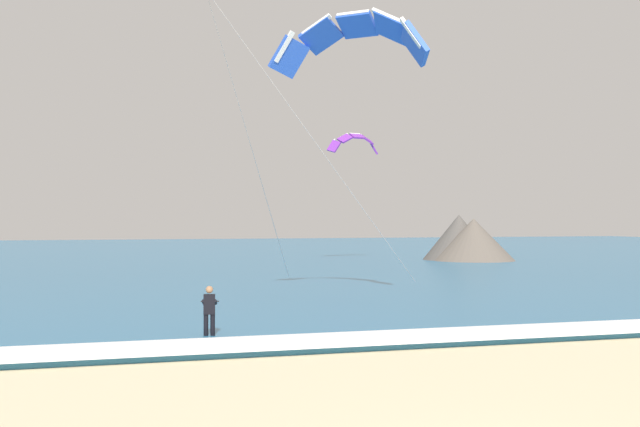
% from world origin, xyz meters
% --- Properties ---
extents(sea, '(200.00, 120.00, 0.20)m').
position_xyz_m(sea, '(0.00, 71.53, 0.10)').
color(sea, teal).
rests_on(sea, ground).
extents(surf_foam, '(200.00, 2.57, 0.04)m').
position_xyz_m(surf_foam, '(0.00, 12.53, 0.22)').
color(surf_foam, white).
rests_on(surf_foam, sea).
extents(surfboard, '(0.71, 1.46, 0.09)m').
position_xyz_m(surfboard, '(-2.18, 14.48, 0.03)').
color(surfboard, yellow).
rests_on(surfboard, ground).
extents(kitesurfer, '(0.59, 0.58, 1.69)m').
position_xyz_m(kitesurfer, '(-2.18, 14.50, 0.94)').
color(kitesurfer, black).
rests_on(kitesurfer, ground).
extents(kite_primary, '(9.75, 9.67, 11.25)m').
position_xyz_m(kite_primary, '(5.05, 22.22, 11.34)').
color(kite_primary, blue).
extents(kite_distant, '(4.78, 1.89, 1.75)m').
position_xyz_m(kite_distant, '(15.93, 52.96, 10.16)').
color(kite_distant, purple).
extents(headland_right, '(7.48, 8.64, 4.10)m').
position_xyz_m(headland_right, '(25.73, 52.13, 1.96)').
color(headland_right, '#665B51').
rests_on(headland_right, ground).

